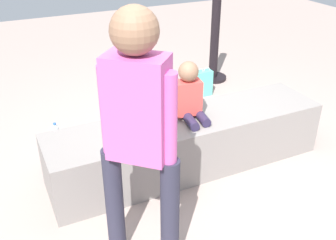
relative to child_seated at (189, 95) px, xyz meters
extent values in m
plane|color=#A28D84|center=(0.00, -0.01, -0.69)|extent=(12.00, 12.00, 0.00)
cube|color=gray|center=(0.00, -0.01, -0.45)|extent=(2.37, 0.57, 0.47)
cylinder|color=#2A2240|center=(-0.04, -0.10, -0.18)|extent=(0.11, 0.26, 0.08)
cylinder|color=#2A2240|center=(0.07, -0.08, -0.18)|extent=(0.11, 0.26, 0.08)
cube|color=#EB4842|center=(0.00, 0.02, -0.03)|extent=(0.23, 0.16, 0.28)
sphere|color=#8C664C|center=(0.00, 0.02, 0.19)|extent=(0.16, 0.16, 0.16)
cylinder|color=#8C664C|center=(-0.12, 0.00, -0.04)|extent=(0.05, 0.05, 0.21)
cylinder|color=#8C664C|center=(0.11, 0.04, -0.04)|extent=(0.05, 0.05, 0.21)
cylinder|color=#2A2A3C|center=(-0.60, -0.89, -0.30)|extent=(0.11, 0.11, 0.77)
cylinder|color=#2A2A3C|center=(-0.87, -0.65, -0.30)|extent=(0.11, 0.11, 0.77)
cube|color=#CE56A2|center=(-0.73, -0.77, 0.38)|extent=(0.37, 0.37, 0.59)
sphere|color=#8C664C|center=(-0.73, -0.77, 0.80)|extent=(0.25, 0.25, 0.25)
cylinder|color=#CE56A2|center=(-0.61, -0.89, 0.33)|extent=(0.09, 0.09, 0.56)
cylinder|color=#CE56A2|center=(-0.86, -0.65, 0.33)|extent=(0.09, 0.09, 0.56)
cylinder|color=white|center=(-0.28, 0.08, -0.21)|extent=(0.22, 0.22, 0.01)
cylinder|color=olive|center=(-0.28, 0.08, -0.18)|extent=(0.10, 0.10, 0.04)
cylinder|color=pink|center=(-0.28, 0.08, -0.15)|extent=(0.10, 0.10, 0.01)
cube|color=silver|center=(-0.22, 0.07, -0.20)|extent=(0.11, 0.04, 0.00)
cube|color=#59C6B2|center=(0.86, 1.23, -0.53)|extent=(0.21, 0.11, 0.31)
torus|color=white|center=(0.81, 1.23, -0.38)|extent=(0.08, 0.01, 0.08)
torus|color=white|center=(0.90, 1.23, -0.38)|extent=(0.08, 0.01, 0.08)
cylinder|color=black|center=(1.24, 1.62, -0.67)|extent=(0.36, 0.36, 0.04)
cylinder|color=black|center=(1.24, 1.62, -0.04)|extent=(0.11, 0.11, 1.21)
cylinder|color=silver|center=(0.86, 0.58, -0.60)|extent=(0.07, 0.07, 0.18)
cone|color=silver|center=(0.86, 0.58, -0.49)|extent=(0.06, 0.06, 0.03)
cylinder|color=#268C3F|center=(0.86, 0.58, -0.47)|extent=(0.03, 0.03, 0.02)
cylinder|color=silver|center=(-0.95, 0.93, -0.61)|extent=(0.07, 0.07, 0.15)
cone|color=silver|center=(-0.95, 0.93, -0.53)|extent=(0.06, 0.06, 0.03)
cylinder|color=blue|center=(-0.95, 0.93, -0.51)|extent=(0.03, 0.03, 0.01)
cylinder|color=red|center=(0.72, 0.88, -0.64)|extent=(0.08, 0.08, 0.09)
cube|color=white|center=(-0.04, 1.23, -0.63)|extent=(0.34, 0.34, 0.11)
cube|color=black|center=(-0.77, 0.48, -0.57)|extent=(0.27, 0.12, 0.23)
torus|color=black|center=(-0.77, 0.48, -0.45)|extent=(0.20, 0.01, 0.20)
camera|label=1|loc=(-1.39, -2.52, 1.32)|focal=42.19mm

